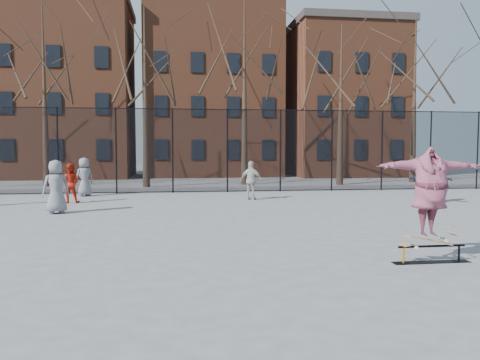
{
  "coord_description": "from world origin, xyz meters",
  "views": [
    {
      "loc": [
        -1.19,
        -9.31,
        2.15
      ],
      "look_at": [
        0.26,
        1.5,
        1.39
      ],
      "focal_mm": 35.0,
      "sensor_mm": 36.0,
      "label": 1
    }
  ],
  "objects": [
    {
      "name": "ground",
      "position": [
        0.0,
        0.0,
        0.0
      ],
      "size": [
        100.0,
        100.0,
        0.0
      ],
      "primitive_type": "plane",
      "color": "slate"
    },
    {
      "name": "skate_rail",
      "position": [
        3.52,
        -1.23,
        0.13
      ],
      "size": [
        1.5,
        0.23,
        0.33
      ],
      "color": "black",
      "rests_on": "ground"
    },
    {
      "name": "skateboard",
      "position": [
        3.46,
        -1.23,
        0.38
      ],
      "size": [
        0.93,
        0.22,
        0.11
      ],
      "primitive_type": null,
      "color": "#9C6F3E",
      "rests_on": "skate_rail"
    },
    {
      "name": "skater",
      "position": [
        3.46,
        -1.23,
        1.27
      ],
      "size": [
        2.06,
        0.64,
        1.66
      ],
      "primitive_type": "imported",
      "rotation": [
        0.0,
        0.0,
        -0.04
      ],
      "color": "#3D317C",
      "rests_on": "skateboard"
    },
    {
      "name": "bystander_grey",
      "position": [
        -5.11,
        6.5,
        0.88
      ],
      "size": [
        1.01,
        0.87,
        1.75
      ],
      "primitive_type": "imported",
      "rotation": [
        0.0,
        0.0,
        3.59
      ],
      "color": "slate",
      "rests_on": "ground"
    },
    {
      "name": "bystander_red",
      "position": [
        -5.32,
        9.48,
        0.77
      ],
      "size": [
        0.76,
        0.59,
        1.54
      ],
      "primitive_type": "imported",
      "rotation": [
        0.0,
        0.0,
        3.16
      ],
      "color": "#B62310",
      "rests_on": "ground"
    },
    {
      "name": "bystander_white",
      "position": [
        1.83,
        9.62,
        0.8
      ],
      "size": [
        1.01,
        0.76,
        1.6
      ],
      "primitive_type": "imported",
      "rotation": [
        0.0,
        0.0,
        2.69
      ],
      "color": "#BAB7AC",
      "rests_on": "ground"
    },
    {
      "name": "bystander_navy",
      "position": [
        8.45,
        7.52,
        0.86
      ],
      "size": [
        1.47,
        1.5,
        1.72
      ],
      "primitive_type": "imported",
      "rotation": [
        0.0,
        0.0,
        2.34
      ],
      "color": "#1C2638",
      "rests_on": "ground"
    },
    {
      "name": "bystander_extra",
      "position": [
        -5.26,
        12.0,
        0.85
      ],
      "size": [
        0.99,
        0.93,
        1.71
      ],
      "primitive_type": "imported",
      "rotation": [
        0.0,
        0.0,
        3.78
      ],
      "color": "slate",
      "rests_on": "ground"
    },
    {
      "name": "fence",
      "position": [
        -0.01,
        13.0,
        2.05
      ],
      "size": [
        34.03,
        0.07,
        4.0
      ],
      "color": "black",
      "rests_on": "ground"
    },
    {
      "name": "tree_row",
      "position": [
        -0.25,
        17.15,
        7.36
      ],
      "size": [
        33.66,
        7.46,
        10.67
      ],
      "color": "black",
      "rests_on": "ground"
    },
    {
      "name": "rowhouses",
      "position": [
        0.72,
        26.0,
        6.06
      ],
      "size": [
        29.0,
        7.0,
        13.0
      ],
      "color": "brown",
      "rests_on": "ground"
    }
  ]
}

